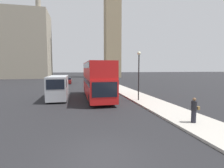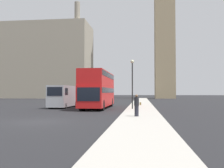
% 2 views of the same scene
% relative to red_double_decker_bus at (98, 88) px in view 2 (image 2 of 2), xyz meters
% --- Properties ---
extents(ground_plane, '(300.00, 300.00, 0.00)m').
position_rel_red_double_decker_bus_xyz_m(ground_plane, '(-1.53, -13.70, -2.37)').
color(ground_plane, black).
extents(sidewalk_strip, '(3.12, 120.00, 0.15)m').
position_rel_red_double_decker_bus_xyz_m(sidewalk_strip, '(5.03, -13.70, -2.30)').
color(sidewalk_strip, '#ADA89E').
rests_on(sidewalk_strip, ground_plane).
extents(building_block_distant, '(33.14, 13.64, 29.01)m').
position_rel_red_double_decker_bus_xyz_m(building_block_distant, '(-28.09, 49.16, 9.55)').
color(building_block_distant, '#9E937F').
rests_on(building_block_distant, ground_plane).
extents(red_double_decker_bus, '(2.60, 10.86, 4.25)m').
position_rel_red_double_decker_bus_xyz_m(red_double_decker_bus, '(0.00, 0.00, 0.00)').
color(red_double_decker_bus, red).
rests_on(red_double_decker_bus, ground_plane).
extents(white_van, '(2.06, 6.04, 2.67)m').
position_rel_red_double_decker_bus_xyz_m(white_van, '(-4.42, 0.37, -0.95)').
color(white_van, '#B2B7BC').
rests_on(white_van, ground_plane).
extents(pedestrian, '(0.51, 0.35, 1.58)m').
position_rel_red_double_decker_bus_xyz_m(pedestrian, '(4.74, -10.91, -1.44)').
color(pedestrian, '#23232D').
rests_on(pedestrian, sidewalk_strip).
extents(street_lamp, '(0.36, 0.36, 5.16)m').
position_rel_red_double_decker_bus_xyz_m(street_lamp, '(4.14, -2.74, 1.22)').
color(street_lamp, black).
rests_on(street_lamp, sidewalk_strip).
extents(parked_sedan, '(1.84, 4.77, 1.44)m').
position_rel_red_double_decker_bus_xyz_m(parked_sedan, '(-4.28, 21.80, -1.72)').
color(parked_sedan, maroon).
rests_on(parked_sedan, ground_plane).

